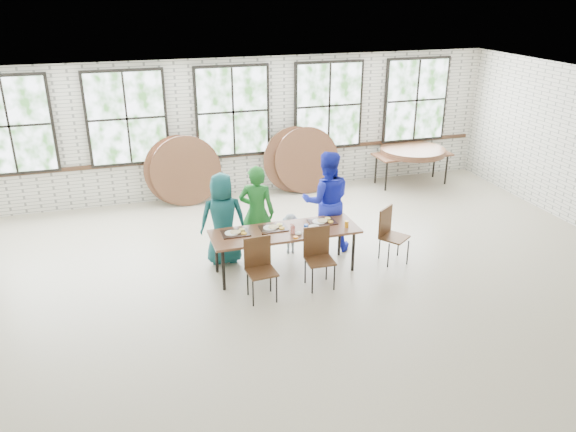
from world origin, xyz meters
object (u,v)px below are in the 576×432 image
dining_table (285,233)px  chair_near_right (318,252)px  storage_table (412,156)px  chair_near_left (259,263)px

dining_table → chair_near_right: size_ratio=2.53×
chair_near_right → storage_table: chair_near_right is taller
dining_table → chair_near_right: (0.37, -0.54, -0.13)m
chair_near_left → storage_table: size_ratio=0.52×
chair_near_left → chair_near_right: 0.97m
chair_near_right → storage_table: (3.75, 3.89, 0.13)m
dining_table → chair_near_left: (-0.59, -0.64, -0.13)m
dining_table → chair_near_left: size_ratio=2.53×
dining_table → storage_table: 5.31m
chair_near_left → storage_table: 6.18m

